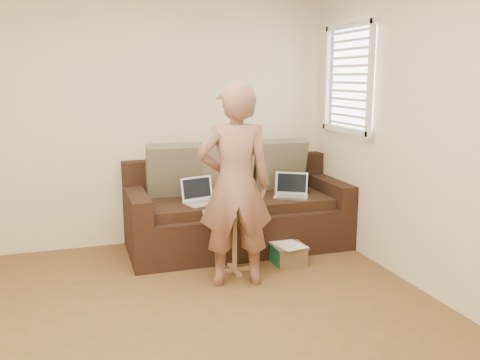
{
  "coord_description": "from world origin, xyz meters",
  "views": [
    {
      "loc": [
        -0.64,
        -3.01,
        1.71
      ],
      "look_at": [
        0.8,
        1.4,
        0.78
      ],
      "focal_mm": 38.32,
      "sensor_mm": 36.0,
      "label": 1
    }
  ],
  "objects_px": {
    "sofa": "(238,207)",
    "side_table": "(235,242)",
    "laptop_white": "(203,203)",
    "drinking_glass": "(215,205)",
    "laptop_silver": "(291,197)",
    "striped_box": "(288,254)",
    "person": "(235,185)"
  },
  "relations": [
    {
      "from": "side_table",
      "to": "drinking_glass",
      "type": "relative_size",
      "value": 4.52
    },
    {
      "from": "sofa",
      "to": "person",
      "type": "xyz_separation_m",
      "value": [
        -0.31,
        -0.88,
        0.42
      ]
    },
    {
      "from": "laptop_silver",
      "to": "side_table",
      "type": "bearing_deg",
      "value": -117.52
    },
    {
      "from": "laptop_silver",
      "to": "side_table",
      "type": "relative_size",
      "value": 0.62
    },
    {
      "from": "laptop_silver",
      "to": "side_table",
      "type": "height_order",
      "value": "laptop_silver"
    },
    {
      "from": "person",
      "to": "striped_box",
      "type": "height_order",
      "value": "person"
    },
    {
      "from": "sofa",
      "to": "laptop_white",
      "type": "xyz_separation_m",
      "value": [
        -0.39,
        -0.12,
        0.1
      ]
    },
    {
      "from": "sofa",
      "to": "side_table",
      "type": "relative_size",
      "value": 4.06
    },
    {
      "from": "sofa",
      "to": "drinking_glass",
      "type": "bearing_deg",
      "value": -125.7
    },
    {
      "from": "laptop_white",
      "to": "person",
      "type": "distance_m",
      "value": 0.83
    },
    {
      "from": "laptop_white",
      "to": "drinking_glass",
      "type": "relative_size",
      "value": 2.81
    },
    {
      "from": "side_table",
      "to": "laptop_white",
      "type": "bearing_deg",
      "value": 107.05
    },
    {
      "from": "drinking_glass",
      "to": "striped_box",
      "type": "distance_m",
      "value": 0.85
    },
    {
      "from": "striped_box",
      "to": "laptop_white",
      "type": "bearing_deg",
      "value": 145.0
    },
    {
      "from": "sofa",
      "to": "drinking_glass",
      "type": "relative_size",
      "value": 18.33
    },
    {
      "from": "laptop_white",
      "to": "side_table",
      "type": "xyz_separation_m",
      "value": [
        0.16,
        -0.51,
        -0.25
      ]
    },
    {
      "from": "sofa",
      "to": "person",
      "type": "bearing_deg",
      "value": -109.2
    },
    {
      "from": "sofa",
      "to": "laptop_white",
      "type": "bearing_deg",
      "value": -163.0
    },
    {
      "from": "side_table",
      "to": "sofa",
      "type": "bearing_deg",
      "value": 69.6
    },
    {
      "from": "person",
      "to": "side_table",
      "type": "xyz_separation_m",
      "value": [
        0.07,
        0.26,
        -0.57
      ]
    },
    {
      "from": "laptop_white",
      "to": "striped_box",
      "type": "height_order",
      "value": "laptop_white"
    },
    {
      "from": "striped_box",
      "to": "sofa",
      "type": "bearing_deg",
      "value": 116.53
    },
    {
      "from": "laptop_white",
      "to": "drinking_glass",
      "type": "bearing_deg",
      "value": -105.61
    },
    {
      "from": "laptop_silver",
      "to": "laptop_white",
      "type": "bearing_deg",
      "value": -152.04
    },
    {
      "from": "sofa",
      "to": "striped_box",
      "type": "relative_size",
      "value": 7.34
    },
    {
      "from": "side_table",
      "to": "person",
      "type": "bearing_deg",
      "value": -106.2
    },
    {
      "from": "laptop_silver",
      "to": "person",
      "type": "bearing_deg",
      "value": -108.14
    },
    {
      "from": "drinking_glass",
      "to": "striped_box",
      "type": "height_order",
      "value": "drinking_glass"
    },
    {
      "from": "laptop_silver",
      "to": "striped_box",
      "type": "distance_m",
      "value": 0.65
    },
    {
      "from": "laptop_silver",
      "to": "drinking_glass",
      "type": "distance_m",
      "value": 0.97
    },
    {
      "from": "side_table",
      "to": "drinking_glass",
      "type": "xyz_separation_m",
      "value": [
        -0.15,
        0.09,
        0.33
      ]
    },
    {
      "from": "laptop_white",
      "to": "drinking_glass",
      "type": "height_order",
      "value": "drinking_glass"
    }
  ]
}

